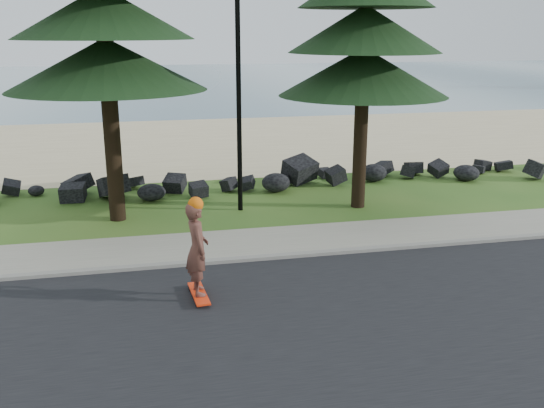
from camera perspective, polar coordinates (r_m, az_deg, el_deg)
The scene contains 9 objects.
ground at distance 14.87m, azimuth -0.99°, elevation -4.00°, with size 160.00×160.00×0.00m, color #2B581B.
road at distance 10.86m, azimuth 3.75°, elevation -11.96°, with size 160.00×7.00×0.02m, color black.
kerb at distance 14.03m, azimuth -0.27°, elevation -5.05°, with size 160.00×0.20×0.10m, color gray.
sidewalk at distance 15.04m, azimuth -1.14°, elevation -3.61°, with size 160.00×2.00×0.08m, color gray.
beach_sand at distance 28.79m, azimuth -6.66°, elevation 5.79°, with size 160.00×15.00×0.01m, color tan.
ocean at distance 64.96m, azimuth -9.98°, elevation 11.38°, with size 160.00×58.00×0.01m, color #3B6070.
seawall_boulders at distance 20.15m, azimuth -4.10°, elevation 1.37°, with size 60.00×2.40×1.10m, color black, non-canonical shape.
lamp_post at distance 17.14m, azimuth -3.20°, elevation 12.82°, with size 0.25×0.14×8.14m.
skateboarder at distance 11.80m, azimuth -7.05°, elevation -4.23°, with size 0.49×1.13×2.06m.
Camera 1 is at (-2.70, -13.70, 5.12)m, focal length 40.00 mm.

